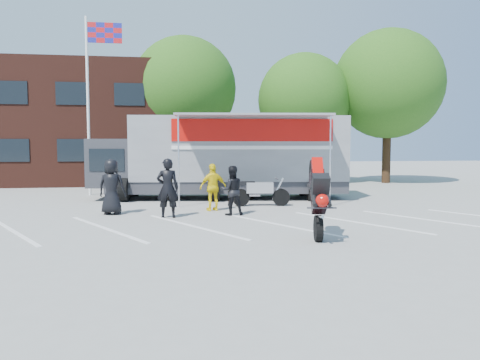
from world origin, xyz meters
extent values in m
plane|color=gray|center=(0.00, 0.00, 0.00)|extent=(100.00, 100.00, 0.00)
cube|color=white|center=(0.00, 1.00, 0.01)|extent=(18.09, 13.33, 0.01)
cube|color=#451E16|center=(-10.00, 18.00, 3.50)|extent=(18.00, 8.00, 7.00)
cylinder|color=white|center=(-6.50, 10.00, 4.00)|extent=(0.12, 0.12, 8.00)
cube|color=red|center=(-5.70, 10.00, 7.30)|extent=(1.50, 0.04, 0.90)
cylinder|color=#382314|center=(-2.00, 16.00, 1.62)|extent=(0.50, 0.50, 3.24)
sphere|color=#174711|center=(-2.00, 16.00, 5.58)|extent=(6.12, 6.12, 6.12)
cylinder|color=#382314|center=(5.00, 15.00, 1.44)|extent=(0.50, 0.50, 2.88)
sphere|color=#174711|center=(5.00, 15.00, 4.96)|extent=(5.44, 5.44, 5.44)
cylinder|color=#382314|center=(10.00, 14.50, 1.71)|extent=(0.50, 0.50, 3.42)
sphere|color=#174711|center=(10.00, 14.50, 5.89)|extent=(6.46, 6.46, 6.46)
imported|color=black|center=(-4.76, 3.70, 0.91)|extent=(1.01, 0.78, 1.83)
imported|color=black|center=(-2.94, 2.73, 0.93)|extent=(0.72, 0.50, 1.87)
imported|color=black|center=(-0.88, 2.98, 0.81)|extent=(0.83, 0.67, 1.61)
imported|color=yellow|center=(-1.39, 4.07, 0.82)|extent=(1.03, 0.65, 1.64)
camera|label=1|loc=(-2.82, -12.03, 2.29)|focal=35.00mm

